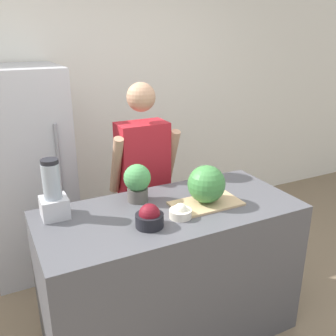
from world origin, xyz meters
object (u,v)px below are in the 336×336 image
(refrigerator, at_px, (26,172))
(watermelon, at_px, (206,184))
(bowl_cream, at_px, (180,212))
(blender, at_px, (53,194))
(potted_plant, at_px, (137,181))
(person, at_px, (143,185))
(bowl_cherries, at_px, (149,217))

(refrigerator, xyz_separation_m, watermelon, (0.91, -1.30, 0.21))
(bowl_cream, height_order, blender, blender)
(potted_plant, bearing_deg, watermelon, -32.38)
(refrigerator, bearing_deg, person, -39.37)
(bowl_cherries, distance_m, potted_plant, 0.35)
(bowl_cherries, distance_m, blender, 0.57)
(refrigerator, distance_m, blender, 1.09)
(bowl_cherries, height_order, blender, blender)
(watermelon, bearing_deg, bowl_cherries, -165.81)
(refrigerator, relative_size, bowl_cherries, 10.84)
(refrigerator, xyz_separation_m, blender, (0.04, -1.07, 0.22))
(person, relative_size, watermelon, 6.87)
(refrigerator, height_order, blender, refrigerator)
(bowl_cherries, xyz_separation_m, bowl_cream, (0.20, 0.02, -0.02))
(watermelon, relative_size, potted_plant, 0.97)
(watermelon, bearing_deg, bowl_cream, -158.60)
(bowl_cherries, relative_size, blender, 0.45)
(refrigerator, bearing_deg, watermelon, -55.19)
(bowl_cream, xyz_separation_m, blender, (-0.64, 0.33, 0.11))
(refrigerator, height_order, person, refrigerator)
(watermelon, xyz_separation_m, bowl_cream, (-0.23, -0.09, -0.10))
(person, xyz_separation_m, blender, (-0.73, -0.43, 0.24))
(bowl_cream, relative_size, potted_plant, 0.54)
(bowl_cherries, xyz_separation_m, blender, (-0.44, 0.35, 0.09))
(refrigerator, distance_m, bowl_cream, 1.55)
(refrigerator, relative_size, potted_plant, 7.04)
(bowl_cherries, xyz_separation_m, potted_plant, (0.07, 0.34, 0.08))
(watermelon, bearing_deg, person, 101.50)
(person, xyz_separation_m, bowl_cherries, (-0.29, -0.78, 0.15))
(bowl_cream, bearing_deg, person, 82.87)
(bowl_cherries, bearing_deg, potted_plant, 78.46)
(watermelon, relative_size, bowl_cream, 1.79)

